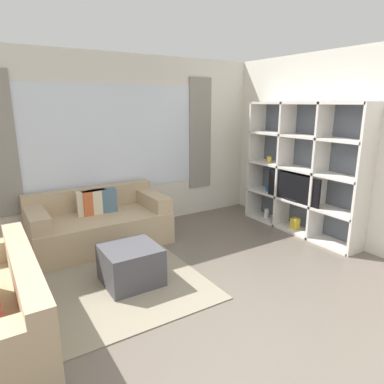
{
  "coord_description": "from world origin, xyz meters",
  "views": [
    {
      "loc": [
        -1.8,
        -1.92,
        1.98
      ],
      "look_at": [
        0.51,
        1.74,
        0.85
      ],
      "focal_mm": 32.0,
      "sensor_mm": 36.0,
      "label": 1
    }
  ],
  "objects": [
    {
      "name": "area_rug",
      "position": [
        -1.03,
        1.58,
        0.01
      ],
      "size": [
        2.56,
        2.09,
        0.01
      ],
      "primitive_type": "cube",
      "color": "gray",
      "rests_on": "ground_plane"
    },
    {
      "name": "ground_plane",
      "position": [
        0.0,
        0.0,
        0.0
      ],
      "size": [
        16.0,
        16.0,
        0.0
      ],
      "primitive_type": "plane",
      "color": "#665B51"
    },
    {
      "name": "couch_main",
      "position": [
        -0.47,
        2.67,
        0.31
      ],
      "size": [
        1.87,
        0.96,
        0.79
      ],
      "color": "tan",
      "rests_on": "ground_plane"
    },
    {
      "name": "wall_back",
      "position": [
        0.0,
        3.2,
        1.36
      ],
      "size": [
        6.26,
        0.11,
        2.7
      ],
      "color": "silver",
      "rests_on": "ground_plane"
    },
    {
      "name": "shelving_unit",
      "position": [
        2.38,
        1.53,
        0.98
      ],
      "size": [
        0.37,
        2.06,
        1.99
      ],
      "color": "#515660",
      "rests_on": "ground_plane"
    },
    {
      "name": "wall_right",
      "position": [
        2.57,
        1.58,
        1.35
      ],
      "size": [
        0.07,
        4.37,
        2.7
      ],
      "primitive_type": "cube",
      "color": "silver",
      "rests_on": "ground_plane"
    },
    {
      "name": "ottoman",
      "position": [
        -0.51,
        1.41,
        0.22
      ],
      "size": [
        0.6,
        0.6,
        0.44
      ],
      "color": "#47474C",
      "rests_on": "ground_plane"
    }
  ]
}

